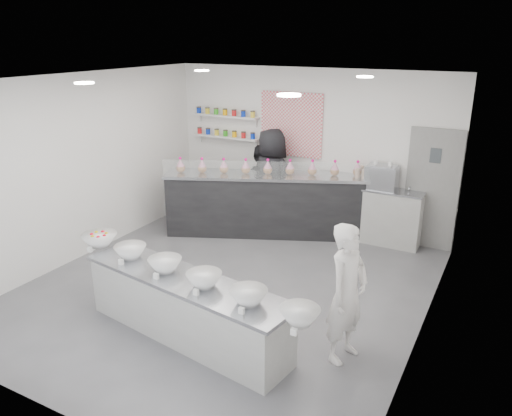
{
  "coord_description": "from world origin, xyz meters",
  "views": [
    {
      "loc": [
        3.5,
        -5.6,
        3.55
      ],
      "look_at": [
        0.28,
        0.4,
        1.18
      ],
      "focal_mm": 35.0,
      "sensor_mm": 36.0,
      "label": 1
    }
  ],
  "objects_px": {
    "espresso_ledge": "(382,216)",
    "staff_left": "(260,185)",
    "prep_counter": "(186,308)",
    "woman_prep": "(347,294)",
    "back_bar": "(267,204)",
    "espresso_machine": "(382,178)",
    "staff_right": "(271,180)"
  },
  "relations": [
    {
      "from": "espresso_machine",
      "to": "staff_right",
      "type": "distance_m",
      "value": 2.03
    },
    {
      "from": "prep_counter",
      "to": "staff_left",
      "type": "relative_size",
      "value": 1.85
    },
    {
      "from": "prep_counter",
      "to": "espresso_ledge",
      "type": "relative_size",
      "value": 2.17
    },
    {
      "from": "prep_counter",
      "to": "woman_prep",
      "type": "height_order",
      "value": "woman_prep"
    },
    {
      "from": "espresso_machine",
      "to": "staff_right",
      "type": "bearing_deg",
      "value": -172.1
    },
    {
      "from": "back_bar",
      "to": "staff_left",
      "type": "xyz_separation_m",
      "value": [
        -0.37,
        0.41,
        0.21
      ]
    },
    {
      "from": "back_bar",
      "to": "espresso_ledge",
      "type": "distance_m",
      "value": 2.08
    },
    {
      "from": "prep_counter",
      "to": "staff_right",
      "type": "bearing_deg",
      "value": 109.85
    },
    {
      "from": "prep_counter",
      "to": "back_bar",
      "type": "height_order",
      "value": "back_bar"
    },
    {
      "from": "back_bar",
      "to": "woman_prep",
      "type": "bearing_deg",
      "value": -73.45
    },
    {
      "from": "woman_prep",
      "to": "staff_left",
      "type": "distance_m",
      "value": 4.44
    },
    {
      "from": "prep_counter",
      "to": "back_bar",
      "type": "bearing_deg",
      "value": 109.59
    },
    {
      "from": "back_bar",
      "to": "woman_prep",
      "type": "distance_m",
      "value": 3.9
    },
    {
      "from": "staff_right",
      "to": "prep_counter",
      "type": "bearing_deg",
      "value": 122.56
    },
    {
      "from": "espresso_ledge",
      "to": "woman_prep",
      "type": "bearing_deg",
      "value": -81.8
    },
    {
      "from": "espresso_ledge",
      "to": "staff_left",
      "type": "distance_m",
      "value": 2.39
    },
    {
      "from": "back_bar",
      "to": "woman_prep",
      "type": "relative_size",
      "value": 2.27
    },
    {
      "from": "back_bar",
      "to": "woman_prep",
      "type": "height_order",
      "value": "woman_prep"
    },
    {
      "from": "prep_counter",
      "to": "espresso_ledge",
      "type": "distance_m",
      "value": 4.29
    },
    {
      "from": "prep_counter",
      "to": "espresso_ledge",
      "type": "bearing_deg",
      "value": 80.8
    },
    {
      "from": "espresso_machine",
      "to": "staff_left",
      "type": "bearing_deg",
      "value": -175.52
    },
    {
      "from": "espresso_ledge",
      "to": "espresso_machine",
      "type": "relative_size",
      "value": 2.53
    },
    {
      "from": "staff_left",
      "to": "espresso_machine",
      "type": "bearing_deg",
      "value": 167.59
    },
    {
      "from": "espresso_ledge",
      "to": "staff_left",
      "type": "bearing_deg",
      "value": -175.65
    },
    {
      "from": "prep_counter",
      "to": "back_bar",
      "type": "distance_m",
      "value": 3.56
    },
    {
      "from": "back_bar",
      "to": "espresso_machine",
      "type": "relative_size",
      "value": 7.02
    },
    {
      "from": "prep_counter",
      "to": "staff_right",
      "type": "xyz_separation_m",
      "value": [
        -0.74,
        3.8,
        0.57
      ]
    },
    {
      "from": "espresso_machine",
      "to": "staff_right",
      "type": "height_order",
      "value": "staff_right"
    },
    {
      "from": "espresso_machine",
      "to": "woman_prep",
      "type": "height_order",
      "value": "woman_prep"
    },
    {
      "from": "back_bar",
      "to": "espresso_ledge",
      "type": "xyz_separation_m",
      "value": [
        1.99,
        0.59,
        -0.08
      ]
    },
    {
      "from": "espresso_ledge",
      "to": "back_bar",
      "type": "bearing_deg",
      "value": -163.61
    },
    {
      "from": "staff_left",
      "to": "staff_right",
      "type": "height_order",
      "value": "staff_right"
    }
  ]
}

